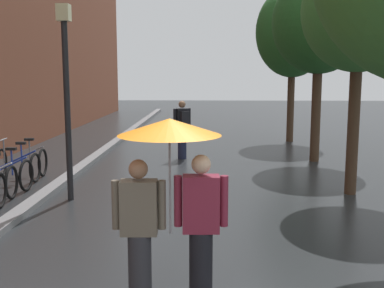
# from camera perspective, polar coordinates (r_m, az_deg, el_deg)

# --- Properties ---
(kerb_strip) EXTENTS (0.30, 36.00, 0.12)m
(kerb_strip) POSITION_cam_1_polar(r_m,az_deg,el_deg) (14.80, -11.26, -1.28)
(kerb_strip) COLOR slate
(kerb_strip) RESTS_ON ground
(street_tree_1) EXTENTS (2.31, 2.31, 5.06)m
(street_tree_1) POSITION_cam_1_polar(r_m,az_deg,el_deg) (10.44, 19.51, 14.86)
(street_tree_1) COLOR #473323
(street_tree_1) RESTS_ON ground
(street_tree_2) EXTENTS (2.65, 2.65, 5.39)m
(street_tree_2) POSITION_cam_1_polar(r_m,az_deg,el_deg) (14.11, 15.11, 13.90)
(street_tree_2) COLOR #473323
(street_tree_2) RESTS_ON ground
(street_tree_3) EXTENTS (2.69, 2.69, 5.68)m
(street_tree_3) POSITION_cam_1_polar(r_m,az_deg,el_deg) (18.03, 12.06, 13.04)
(street_tree_3) COLOR #473323
(street_tree_3) RESTS_ON ground
(parked_bicycle_5) EXTENTS (1.11, 0.75, 0.96)m
(parked_bicycle_5) POSITION_cam_1_polar(r_m,az_deg,el_deg) (11.09, -21.76, -3.35)
(parked_bicycle_5) COLOR black
(parked_bicycle_5) RESTS_ON ground
(parked_bicycle_6) EXTENTS (1.08, 0.71, 0.96)m
(parked_bicycle_6) POSITION_cam_1_polar(r_m,az_deg,el_deg) (11.87, -20.70, -2.54)
(parked_bicycle_6) COLOR black
(parked_bicycle_6) RESTS_ON ground
(parked_bicycle_7) EXTENTS (1.12, 0.76, 0.96)m
(parked_bicycle_7) POSITION_cam_1_polar(r_m,az_deg,el_deg) (12.46, -19.81, -1.99)
(parked_bicycle_7) COLOR black
(parked_bicycle_7) RESTS_ON ground
(couple_under_umbrella) EXTENTS (1.27, 1.12, 2.07)m
(couple_under_umbrella) POSITION_cam_1_polar(r_m,az_deg,el_deg) (5.13, -2.66, -4.65)
(couple_under_umbrella) COLOR #2D2D33
(couple_under_umbrella) RESTS_ON ground
(street_lamp_post) EXTENTS (0.24, 0.24, 3.86)m
(street_lamp_post) POSITION_cam_1_polar(r_m,az_deg,el_deg) (9.66, -14.89, 6.68)
(street_lamp_post) COLOR black
(street_lamp_post) RESTS_ON ground
(pedestrian_walking_midground) EXTENTS (0.50, 0.45, 1.74)m
(pedestrian_walking_midground) POSITION_cam_1_polar(r_m,az_deg,el_deg) (14.07, -1.18, 1.92)
(pedestrian_walking_midground) COLOR #1E233D
(pedestrian_walking_midground) RESTS_ON ground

